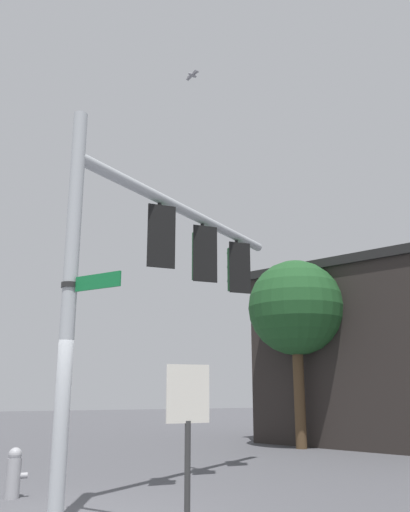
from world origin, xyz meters
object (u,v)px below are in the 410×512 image
traffic_light_mid_inner (202,255)px  traffic_light_mid_outer (236,269)px  bird_flying (192,75)px  fire_hydrant (14,472)px  historical_marker (188,420)px  traffic_light_nearest_pole (158,238)px  street_name_sign (84,283)px

traffic_light_mid_inner → traffic_light_mid_outer: same height
traffic_light_mid_outer → traffic_light_mid_inner: bearing=-144.0°
bird_flying → fire_hydrant: bird_flying is taller
traffic_light_mid_inner → fire_hydrant: (-3.46, 0.02, -4.18)m
bird_flying → fire_hydrant: size_ratio=0.46×
traffic_light_mid_outer → historical_marker: 6.01m
traffic_light_nearest_pole → fire_hydrant: bearing=157.1°
street_name_sign → historical_marker: bearing=-34.4°
traffic_light_mid_outer → street_name_sign: (-4.10, -3.36, -1.28)m
traffic_light_nearest_pole → traffic_light_mid_inner: (1.26, 0.91, 0.00)m
traffic_light_mid_inner → street_name_sign: (-2.84, -2.45, -1.28)m
traffic_light_mid_outer → bird_flying: size_ratio=3.46×
street_name_sign → bird_flying: bearing=36.5°
traffic_light_nearest_pole → traffic_light_mid_inner: same height
historical_marker → bird_flying: bearing=68.8°
traffic_light_nearest_pole → street_name_sign: (-1.59, -1.54, -1.28)m
bird_flying → historical_marker: bird_flying is taller
traffic_light_mid_outer → street_name_sign: 5.45m
traffic_light_nearest_pole → historical_marker: traffic_light_nearest_pole is taller
fire_hydrant → historical_marker: (1.93, -3.37, 0.99)m
street_name_sign → traffic_light_nearest_pole: bearing=44.0°
fire_hydrant → historical_marker: historical_marker is taller
bird_flying → historical_marker: size_ratio=0.18×
traffic_light_nearest_pole → bird_flying: bird_flying is taller
historical_marker → street_name_sign: bearing=145.6°
street_name_sign → bird_flying: bird_flying is taller
bird_flying → historical_marker: bearing=-111.2°
traffic_light_mid_outer → fire_hydrant: size_ratio=1.59×
traffic_light_nearest_pole → bird_flying: (0.74, 0.19, 3.82)m
traffic_light_mid_inner → bird_flying: bearing=-125.4°
street_name_sign → traffic_light_mid_outer: bearing=39.4°
traffic_light_mid_inner → bird_flying: 3.92m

